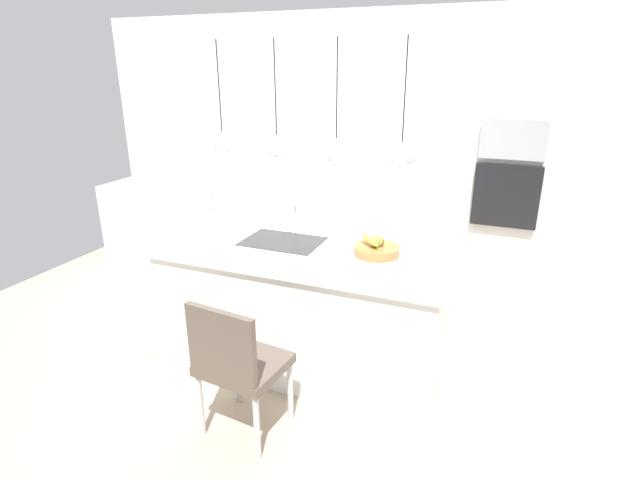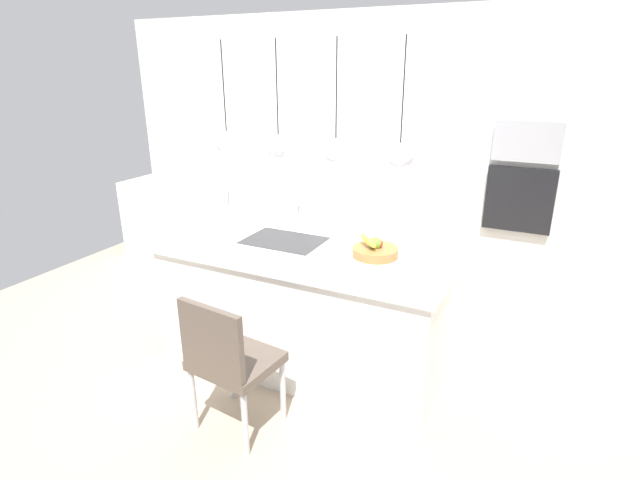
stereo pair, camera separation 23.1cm
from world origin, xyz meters
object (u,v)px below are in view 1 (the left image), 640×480
fruit_bowl (377,249)px  oven (506,196)px  chair_near (237,362)px  microwave (513,139)px

fruit_bowl → oven: bearing=64.6°
oven → chair_near: 2.85m
oven → microwave: bearing=0.0°
fruit_bowl → oven: oven is taller
microwave → chair_near: 2.98m
microwave → chair_near: size_ratio=0.60×
fruit_bowl → oven: 1.75m
chair_near → fruit_bowl: bearing=58.2°
microwave → chair_near: microwave is taller
oven → chair_near: oven is taller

